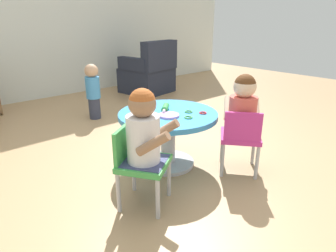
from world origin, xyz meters
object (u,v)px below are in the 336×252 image
at_px(craft_table, 168,127).
at_px(armchair_dark, 149,74).
at_px(seated_child_right, 243,108).
at_px(craft_scissors, 144,105).
at_px(toddler_standing, 93,90).
at_px(child_chair_right, 241,137).
at_px(child_chair_left, 139,162).
at_px(seated_child_left, 144,130).
at_px(rolling_pin, 165,108).

bearing_deg(craft_table, armchair_dark, 55.54).
relative_size(seated_child_right, craft_scissors, 3.58).
xyz_separation_m(craft_table, craft_scissors, (-0.02, 0.30, 0.13)).
bearing_deg(toddler_standing, child_chair_right, -83.99).
bearing_deg(craft_table, toddler_standing, 85.19).
bearing_deg(child_chair_left, craft_scissors, 50.53).
relative_size(child_chair_left, craft_scissors, 3.76).
distance_m(child_chair_right, toddler_standing, 2.00).
xyz_separation_m(craft_table, seated_child_left, (-0.48, -0.32, 0.19)).
relative_size(craft_table, seated_child_right, 1.57).
height_order(seated_child_right, toddler_standing, seated_child_right).
bearing_deg(child_chair_left, seated_child_left, -56.77).
bearing_deg(rolling_pin, craft_scissors, 98.08).
relative_size(craft_table, armchair_dark, 0.94).
distance_m(seated_child_left, seated_child_right, 0.86).
relative_size(seated_child_right, armchair_dark, 0.60).
bearing_deg(armchair_dark, craft_table, -124.46).
height_order(craft_table, child_chair_right, child_chair_right).
xyz_separation_m(child_chair_left, craft_scissors, (0.49, 0.59, 0.16)).
bearing_deg(armchair_dark, child_chair_left, -129.08).
height_order(armchair_dark, toddler_standing, armchair_dark).
xyz_separation_m(craft_table, seated_child_right, (0.37, -0.45, 0.19)).
distance_m(seated_child_right, craft_scissors, 0.85).
distance_m(craft_table, child_chair_right, 0.58).
relative_size(seated_child_right, rolling_pin, 2.75).
xyz_separation_m(toddler_standing, craft_scissors, (-0.14, -1.21, 0.11)).
distance_m(toddler_standing, rolling_pin, 1.47).
distance_m(child_chair_left, seated_child_right, 0.92).
bearing_deg(seated_child_left, craft_scissors, 53.32).
bearing_deg(craft_table, seated_child_right, -50.59).
bearing_deg(toddler_standing, seated_child_right, -83.02).
bearing_deg(rolling_pin, toddler_standing, 85.78).
relative_size(child_chair_right, craft_scissors, 3.76).
xyz_separation_m(child_chair_right, seated_child_right, (0.03, 0.03, 0.23)).
relative_size(craft_table, toddler_standing, 1.19).
xyz_separation_m(armchair_dark, rolling_pin, (-1.45, -2.09, 0.18)).
xyz_separation_m(armchair_dark, craft_scissors, (-1.49, -1.84, 0.16)).
xyz_separation_m(child_chair_left, child_chair_right, (0.84, -0.18, 0.00)).
distance_m(craft_table, seated_child_left, 0.61).
bearing_deg(seated_child_left, rolling_pin, 36.98).
bearing_deg(armchair_dark, toddler_standing, -154.92).
bearing_deg(child_chair_left, seated_child_right, -10.35).
relative_size(craft_table, child_chair_right, 1.49).
height_order(craft_table, craft_scissors, craft_scissors).
xyz_separation_m(child_chair_left, armchair_dark, (1.98, 2.44, 0.00)).
distance_m(craft_table, toddler_standing, 1.52).
xyz_separation_m(toddler_standing, rolling_pin, (-0.11, -1.46, 0.13)).
bearing_deg(child_chair_right, rolling_pin, 120.96).
xyz_separation_m(child_chair_right, armchair_dark, (1.14, 2.62, 0.00)).
xyz_separation_m(child_chair_left, rolling_pin, (0.52, 0.34, 0.18)).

